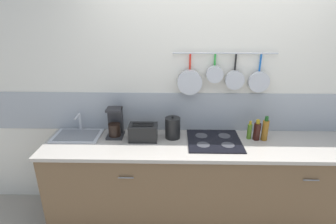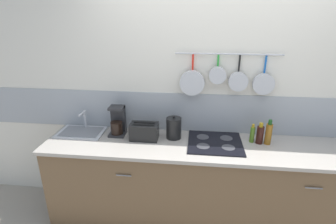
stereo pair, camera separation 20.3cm
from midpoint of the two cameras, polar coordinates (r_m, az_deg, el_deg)
ground_plane at (r=3.12m, az=11.00°, el=-22.02°), size 12.00×12.00×0.00m
wall_back at (r=2.77m, az=12.32°, el=2.97°), size 7.20×0.16×2.60m
cabinet_base at (r=2.84m, az=11.63°, el=-15.60°), size 3.31×0.61×0.87m
countertop at (r=2.60m, az=12.35°, el=-7.58°), size 3.35×0.63×0.03m
sink_basin at (r=2.90m, az=-16.41°, el=-4.07°), size 0.48×0.33×0.21m
coffee_maker at (r=2.75m, az=-8.84°, el=-2.35°), size 0.16×0.18×0.30m
toaster at (r=2.63m, az=-3.00°, el=-4.27°), size 0.30×0.17×0.17m
kettle at (r=2.65m, az=3.46°, el=-3.54°), size 0.15×0.15×0.24m
cooktop at (r=2.64m, az=12.40°, el=-6.58°), size 0.52×0.49×0.01m
bottle_olive_oil at (r=2.73m, az=19.92°, el=-4.60°), size 0.04×0.04×0.19m
bottle_hot_sauce at (r=2.73m, az=21.43°, el=-4.60°), size 0.07×0.07×0.21m
bottle_dish_soap at (r=2.74m, az=23.06°, el=-4.36°), size 0.06×0.06×0.25m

